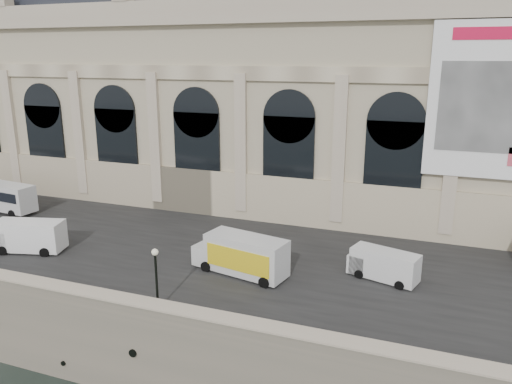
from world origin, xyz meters
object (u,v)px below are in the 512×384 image
(van_b, at_px, (25,236))
(van_c, at_px, (381,264))
(box_truck, at_px, (241,255))
(lamp_right, at_px, (157,280))

(van_b, height_order, van_c, van_b)
(van_c, bearing_deg, van_b, -170.27)
(van_b, xyz_separation_m, box_truck, (19.55, 2.27, 0.18))
(van_b, xyz_separation_m, lamp_right, (16.45, -5.17, 0.81))
(van_b, distance_m, box_truck, 19.68)
(van_b, relative_size, box_truck, 0.81)
(box_truck, bearing_deg, van_b, -173.39)
(lamp_right, bearing_deg, box_truck, 67.40)
(lamp_right, bearing_deg, van_b, 162.57)
(van_c, bearing_deg, box_truck, -164.57)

